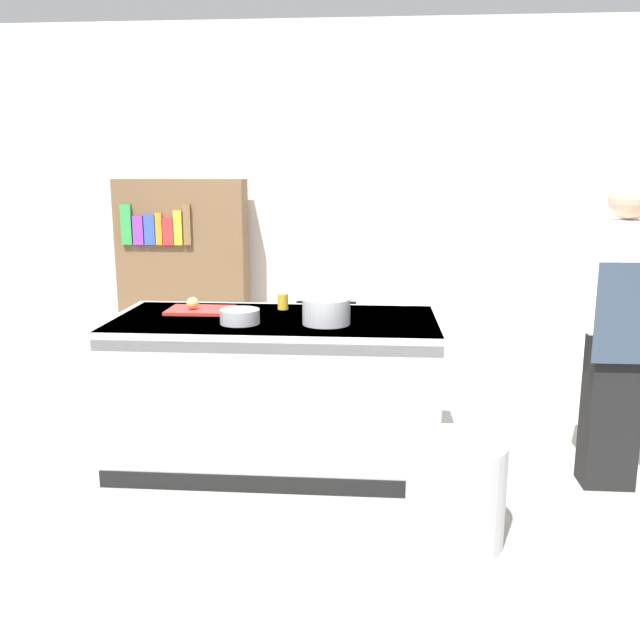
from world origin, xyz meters
name	(u,v)px	position (x,y,z in m)	size (l,w,h in m)	color
ground_plane	(277,459)	(0.00, 0.00, 0.00)	(10.00, 10.00, 0.00)	#9E9991
back_wall	(308,202)	(0.00, 2.10, 1.50)	(6.40, 0.12, 3.00)	silver
counter_island	(276,388)	(0.00, 0.00, 0.47)	(1.98, 0.98, 0.90)	#B7BABF
cutting_board	(201,310)	(-0.49, 0.15, 0.91)	(0.40, 0.28, 0.02)	red
onion	(193,303)	(-0.53, 0.13, 0.96)	(0.08, 0.08, 0.08)	tan
stock_pot	(326,311)	(0.31, -0.14, 0.97)	(0.34, 0.27, 0.15)	#B7BABF
mixing_bowl	(240,316)	(-0.18, -0.16, 0.94)	(0.23, 0.23, 0.08)	#B7BABF
juice_cup	(283,302)	(0.01, 0.27, 0.95)	(0.07, 0.07, 0.10)	yellow
trash_bin	(455,491)	(0.98, -0.87, 0.25)	(0.47, 0.47, 0.51)	silver
person_chef	(618,329)	(1.91, -0.19, 0.91)	(0.38, 0.25, 1.72)	black
bookshelf	(184,279)	(-1.06, 1.80, 0.85)	(1.10, 0.31, 1.70)	brown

